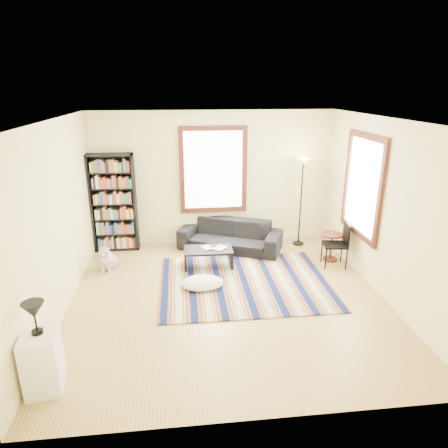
{
  "coord_description": "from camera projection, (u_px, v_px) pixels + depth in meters",
  "views": [
    {
      "loc": [
        -0.7,
        -5.65,
        3.25
      ],
      "look_at": [
        0.0,
        0.5,
        1.1
      ],
      "focal_mm": 32.0,
      "sensor_mm": 36.0,
      "label": 1
    }
  ],
  "objects": [
    {
      "name": "floor",
      "position": [
        227.0,
        301.0,
        6.47
      ],
      "size": [
        5.0,
        5.0,
        0.1
      ],
      "primitive_type": "cube",
      "color": "tan",
      "rests_on": "ground"
    },
    {
      "name": "ceiling",
      "position": [
        228.0,
        116.0,
        5.51
      ],
      "size": [
        5.0,
        5.0,
        0.1
      ],
      "primitive_type": "cube",
      "color": "white",
      "rests_on": "floor"
    },
    {
      "name": "wall_back",
      "position": [
        213.0,
        179.0,
        8.38
      ],
      "size": [
        5.0,
        0.1,
        2.8
      ],
      "primitive_type": "cube",
      "color": "beige",
      "rests_on": "floor"
    },
    {
      "name": "wall_front",
      "position": [
        262.0,
        303.0,
        3.6
      ],
      "size": [
        5.0,
        0.1,
        2.8
      ],
      "primitive_type": "cube",
      "color": "beige",
      "rests_on": "floor"
    },
    {
      "name": "wall_left",
      "position": [
        51.0,
        222.0,
        5.72
      ],
      "size": [
        0.1,
        5.0,
        2.8
      ],
      "primitive_type": "cube",
      "color": "beige",
      "rests_on": "floor"
    },
    {
      "name": "wall_right",
      "position": [
        389.0,
        210.0,
        6.26
      ],
      "size": [
        0.1,
        5.0,
        2.8
      ],
      "primitive_type": "cube",
      "color": "beige",
      "rests_on": "floor"
    },
    {
      "name": "window_back",
      "position": [
        213.0,
        170.0,
        8.24
      ],
      "size": [
        1.2,
        0.06,
        1.6
      ],
      "primitive_type": "cube",
      "color": "white",
      "rests_on": "wall_back"
    },
    {
      "name": "window_right",
      "position": [
        363.0,
        186.0,
        6.94
      ],
      "size": [
        0.06,
        1.2,
        1.6
      ],
      "primitive_type": "cube",
      "color": "white",
      "rests_on": "wall_right"
    },
    {
      "name": "rug",
      "position": [
        244.0,
        282.0,
        6.95
      ],
      "size": [
        2.91,
        2.33,
        0.02
      ],
      "primitive_type": "cube",
      "color": "#0C173F",
      "rests_on": "floor"
    },
    {
      "name": "sofa",
      "position": [
        230.0,
        235.0,
        8.31
      ],
      "size": [
        2.24,
        1.59,
        0.61
      ],
      "primitive_type": "imported",
      "rotation": [
        0.0,
        0.0,
        -0.41
      ],
      "color": "black",
      "rests_on": "floor"
    },
    {
      "name": "bookshelf",
      "position": [
        114.0,
        203.0,
        8.08
      ],
      "size": [
        0.9,
        0.3,
        2.0
      ],
      "primitive_type": "cube",
      "color": "black",
      "rests_on": "floor"
    },
    {
      "name": "coffee_table",
      "position": [
        208.0,
        258.0,
        7.53
      ],
      "size": [
        0.96,
        0.61,
        0.36
      ],
      "primitive_type": "cube",
      "rotation": [
        0.0,
        0.0,
        0.13
      ],
      "color": "black",
      "rests_on": "floor"
    },
    {
      "name": "book_a",
      "position": [
        203.0,
        249.0,
        7.46
      ],
      "size": [
        0.26,
        0.23,
        0.02
      ],
      "primitive_type": "imported",
      "rotation": [
        0.0,
        0.0,
        0.33
      ],
      "color": "beige",
      "rests_on": "coffee_table"
    },
    {
      "name": "book_b",
      "position": [
        216.0,
        247.0,
        7.53
      ],
      "size": [
        0.3,
        0.31,
        0.02
      ],
      "primitive_type": "imported",
      "rotation": [
        0.0,
        0.0,
        -0.67
      ],
      "color": "beige",
      "rests_on": "coffee_table"
    },
    {
      "name": "floor_cushion",
      "position": [
        202.0,
        283.0,
        6.76
      ],
      "size": [
        0.78,
        0.62,
        0.18
      ],
      "primitive_type": "ellipsoid",
      "rotation": [
        0.0,
        0.0,
        0.12
      ],
      "color": "white",
      "rests_on": "floor"
    },
    {
      "name": "floor_lamp",
      "position": [
        301.0,
        203.0,
        8.35
      ],
      "size": [
        0.36,
        0.36,
        1.86
      ],
      "primitive_type": null,
      "rotation": [
        0.0,
        0.0,
        -0.24
      ],
      "color": "black",
      "rests_on": "floor"
    },
    {
      "name": "side_table",
      "position": [
        331.0,
        247.0,
        7.8
      ],
      "size": [
        0.5,
        0.5,
        0.54
      ],
      "primitive_type": "cylinder",
      "rotation": [
        0.0,
        0.0,
        -0.32
      ],
      "color": "#4C1E13",
      "rests_on": "floor"
    },
    {
      "name": "folding_chair",
      "position": [
        335.0,
        245.0,
        7.48
      ],
      "size": [
        0.47,
        0.45,
        0.86
      ],
      "primitive_type": "cube",
      "rotation": [
        0.0,
        0.0,
        -0.13
      ],
      "color": "black",
      "rests_on": "floor"
    },
    {
      "name": "white_cabinet",
      "position": [
        42.0,
        360.0,
        4.46
      ],
      "size": [
        0.45,
        0.55,
        0.7
      ],
      "primitive_type": "cube",
      "rotation": [
        0.0,
        0.0,
        0.15
      ],
      "color": "white",
      "rests_on": "floor"
    },
    {
      "name": "table_lamp",
      "position": [
        35.0,
        318.0,
        4.28
      ],
      "size": [
        0.29,
        0.29,
        0.38
      ],
      "primitive_type": null,
      "rotation": [
        0.0,
        0.0,
        0.26
      ],
      "color": "black",
      "rests_on": "white_cabinet"
    },
    {
      "name": "dog",
      "position": [
        108.0,
        256.0,
        7.41
      ],
      "size": [
        0.45,
        0.56,
        0.5
      ],
      "primitive_type": null,
      "rotation": [
        0.0,
        0.0,
        -0.21
      ],
      "color": "#B7B7B7",
      "rests_on": "floor"
    }
  ]
}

